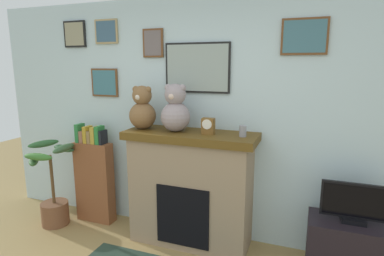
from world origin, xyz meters
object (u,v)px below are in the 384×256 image
Objects in this scene: potted_plant at (53,192)px; bookshelf at (94,177)px; candle_jar at (243,131)px; teddy_bear_brown at (142,110)px; teddy_bear_tan at (175,110)px; mantel_clock at (208,126)px; fireplace at (191,188)px; television at (355,204)px; tv_stand at (350,250)px.

bookshelf is at bearing 34.00° from potted_plant.
teddy_bear_brown reaches higher than candle_jar.
teddy_bear_tan is (1.11, -0.06, 0.89)m from bookshelf.
mantel_clock is (-0.35, -0.00, 0.03)m from candle_jar.
candle_jar reaches higher than fireplace.
fireplace is at bearing 177.66° from television.
teddy_bear_brown is at bearing -4.44° from bookshelf.
mantel_clock reaches higher than bookshelf.
potted_plant is 9.34× the size of candle_jar.
television is (2.82, -0.10, 0.16)m from bookshelf.
potted_plant is 2.20× the size of teddy_bear_brown.
bookshelf is 1.18× the size of potted_plant.
candle_jar reaches higher than bookshelf.
potted_plant is 2.07× the size of teddy_bear_tan.
bookshelf is 7.59× the size of mantel_clock.
teddy_bear_tan reaches higher than bookshelf.
teddy_bear_tan is at bearing 8.00° from potted_plant.
bookshelf is at bearing 178.24° from candle_jar.
candle_jar is at bearing 177.49° from tv_stand.
candle_jar is at bearing -1.76° from bookshelf.
potted_plant is at bearing -173.53° from mantel_clock.
fireplace is at bearing 7.86° from potted_plant.
mantel_clock reaches higher than candle_jar.
tv_stand is 6.79× the size of candle_jar.
tv_stand is 2.08m from teddy_bear_tan.
fireplace is 1.14× the size of bookshelf.
candle_jar is 0.69× the size of mantel_clock.
potted_plant is (-1.67, -0.23, -0.21)m from fireplace.
fireplace is 2.78× the size of teddy_bear_tan.
teddy_bear_tan is (-1.71, 0.05, 0.73)m from television.
bookshelf is 2.13× the size of television.
television is (3.22, 0.17, 0.30)m from potted_plant.
potted_plant is at bearing -174.50° from candle_jar.
potted_plant is at bearing -172.00° from teddy_bear_tan.
tv_stand is at bearing -1.19° from teddy_bear_brown.
candle_jar reaches higher than television.
tv_stand is at bearing -1.46° from teddy_bear_tan.
tv_stand is at bearing 90.00° from television.
fireplace is 1.56m from television.
television is at bearing -2.06° from bookshelf.
candle_jar is (-1.01, 0.04, 1.00)m from tv_stand.
television is 1.15× the size of teddy_bear_tan.
bookshelf is 1.64m from mantel_clock.
fireplace is 1.69m from potted_plant.
television is at bearing -1.51° from teddy_bear_tan.
fireplace is 2.96× the size of teddy_bear_brown.
teddy_bear_brown is (-2.10, 0.05, 0.72)m from television.
bookshelf is (-1.27, 0.04, -0.06)m from fireplace.
teddy_bear_brown is (0.73, -0.06, 0.88)m from bookshelf.
teddy_bear_brown reaches higher than tv_stand.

